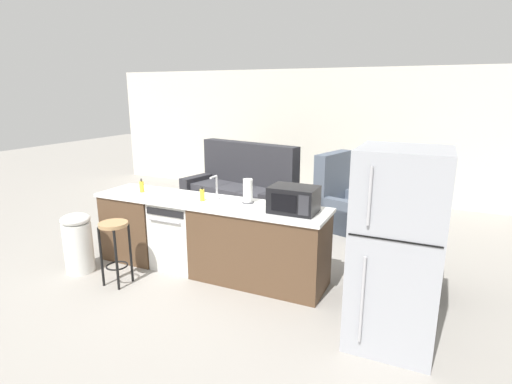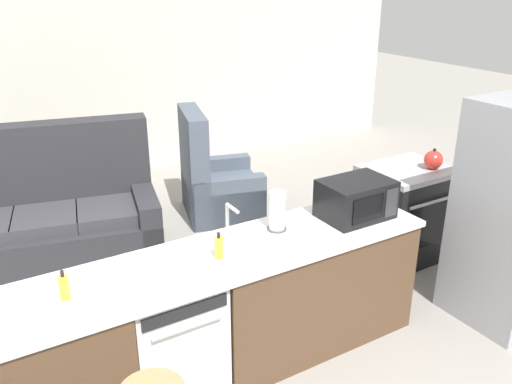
% 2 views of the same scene
% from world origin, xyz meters
% --- Properties ---
extents(ground_plane, '(24.00, 24.00, 0.00)m').
position_xyz_m(ground_plane, '(0.00, 0.00, 0.00)').
color(ground_plane, gray).
extents(wall_back, '(10.00, 0.06, 2.60)m').
position_xyz_m(wall_back, '(0.30, 4.20, 1.30)').
color(wall_back, silver).
rests_on(wall_back, ground_plane).
extents(kitchen_counter, '(2.94, 0.66, 0.90)m').
position_xyz_m(kitchen_counter, '(0.24, 0.00, 0.42)').
color(kitchen_counter, brown).
rests_on(kitchen_counter, ground_plane).
extents(dishwasher, '(0.58, 0.61, 0.84)m').
position_xyz_m(dishwasher, '(-0.25, -0.00, 0.42)').
color(dishwasher, white).
rests_on(dishwasher, ground_plane).
extents(stove_range, '(0.76, 0.68, 0.90)m').
position_xyz_m(stove_range, '(2.35, 0.55, 0.45)').
color(stove_range, black).
rests_on(stove_range, ground_plane).
extents(microwave, '(0.50, 0.37, 0.28)m').
position_xyz_m(microwave, '(1.23, -0.00, 1.04)').
color(microwave, black).
rests_on(microwave, kitchen_counter).
extents(sink_faucet, '(0.07, 0.18, 0.30)m').
position_xyz_m(sink_faucet, '(0.23, 0.08, 1.03)').
color(sink_faucet, silver).
rests_on(sink_faucet, kitchen_counter).
extents(paper_towel_roll, '(0.14, 0.14, 0.28)m').
position_xyz_m(paper_towel_roll, '(0.63, 0.12, 1.04)').
color(paper_towel_roll, '#4C4C51').
rests_on(paper_towel_roll, kitchen_counter).
extents(soap_bottle, '(0.06, 0.06, 0.18)m').
position_xyz_m(soap_bottle, '(0.11, -0.03, 0.97)').
color(soap_bottle, yellow).
rests_on(soap_bottle, kitchen_counter).
extents(dish_soap_bottle, '(0.06, 0.06, 0.18)m').
position_xyz_m(dish_soap_bottle, '(-0.82, 0.00, 0.97)').
color(dish_soap_bottle, yellow).
rests_on(dish_soap_bottle, kitchen_counter).
extents(kettle, '(0.21, 0.17, 0.19)m').
position_xyz_m(kettle, '(2.52, 0.42, 0.99)').
color(kettle, red).
rests_on(kettle, stove_range).
extents(couch, '(2.15, 1.33, 1.27)m').
position_xyz_m(couch, '(-0.53, 2.25, 0.39)').
color(couch, '#2D2D33').
rests_on(couch, ground_plane).
extents(armchair, '(1.00, 1.04, 1.20)m').
position_xyz_m(armchair, '(1.26, 2.34, 0.35)').
color(armchair, '#515B6B').
rests_on(armchair, ground_plane).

